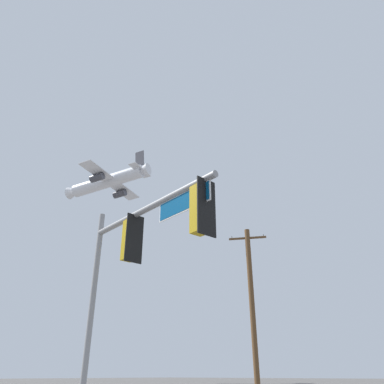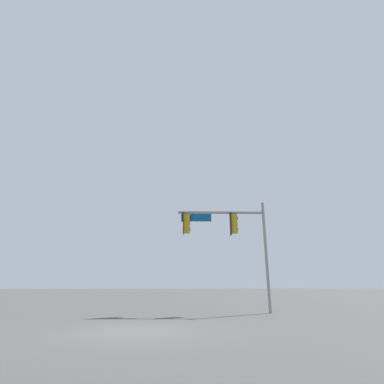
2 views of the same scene
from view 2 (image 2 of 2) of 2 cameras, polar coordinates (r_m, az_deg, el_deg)
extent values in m
plane|color=#514F4C|center=(10.60, -10.50, -24.64)|extent=(400.00, 400.00, 0.00)
cylinder|color=gray|center=(17.65, 13.96, -11.58)|extent=(0.17, 0.17, 6.09)
cylinder|color=gray|center=(17.60, 5.49, -3.91)|extent=(4.96, 0.84, 0.16)
cube|color=black|center=(17.52, 7.37, -6.03)|extent=(0.10, 0.52, 1.30)
cube|color=#B79314|center=(17.55, 7.99, -6.02)|extent=(0.40, 0.37, 1.10)
cylinder|color=#B79314|center=(17.68, 7.91, -4.09)|extent=(0.04, 0.04, 0.12)
cylinder|color=#340503|center=(17.65, 8.59, -4.97)|extent=(0.06, 0.22, 0.22)
cylinder|color=yellow|center=(17.59, 8.64, -6.02)|extent=(0.06, 0.22, 0.22)
cylinder|color=black|center=(17.52, 8.69, -7.07)|extent=(0.06, 0.22, 0.22)
cube|color=black|center=(17.33, -1.68, -6.04)|extent=(0.10, 0.52, 1.30)
cube|color=#B79314|center=(17.33, -1.05, -6.04)|extent=(0.40, 0.37, 1.10)
cylinder|color=#B79314|center=(17.47, -1.04, -4.08)|extent=(0.04, 0.04, 0.12)
cylinder|color=#340503|center=(17.40, -0.38, -4.98)|extent=(0.06, 0.22, 0.22)
cylinder|color=yellow|center=(17.34, -0.38, -6.05)|extent=(0.06, 0.22, 0.22)
cylinder|color=black|center=(17.27, -0.38, -7.12)|extent=(0.06, 0.22, 0.22)
cube|color=#0A4C7F|center=(17.42, 0.82, -4.91)|extent=(1.72, 0.28, 0.43)
cube|color=white|center=(17.42, 0.82, -4.91)|extent=(1.77, 0.27, 0.49)
camera|label=1|loc=(22.69, -15.56, -16.36)|focal=35.00mm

